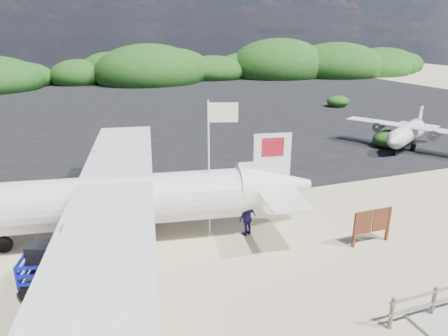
% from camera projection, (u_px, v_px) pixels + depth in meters
% --- Properties ---
extents(ground, '(160.00, 160.00, 0.00)m').
position_uv_depth(ground, '(228.00, 257.00, 14.69)').
color(ground, beige).
extents(asphalt_apron, '(90.00, 50.00, 0.04)m').
position_uv_depth(asphalt_apron, '(129.00, 111.00, 41.43)').
color(asphalt_apron, '#B2B2B2').
rests_on(asphalt_apron, ground).
extents(vegetation_band, '(124.00, 8.00, 4.40)m').
position_uv_depth(vegetation_band, '(110.00, 83.00, 63.72)').
color(vegetation_band, '#B2B2B2').
rests_on(vegetation_band, ground).
extents(baggage_cart, '(3.46, 2.45, 1.57)m').
position_uv_depth(baggage_cart, '(75.00, 287.00, 12.97)').
color(baggage_cart, '#0B15AB').
rests_on(baggage_cart, ground).
extents(flagpole, '(1.19, 0.78, 5.52)m').
position_uv_depth(flagpole, '(210.00, 235.00, 16.30)').
color(flagpole, white).
rests_on(flagpole, ground).
extents(signboard, '(1.80, 0.19, 1.48)m').
position_uv_depth(signboard, '(369.00, 243.00, 15.65)').
color(signboard, brown).
rests_on(signboard, ground).
extents(crew_a, '(0.79, 0.61, 1.93)m').
position_uv_depth(crew_a, '(128.00, 212.00, 16.10)').
color(crew_a, '#1C1550').
rests_on(crew_a, ground).
extents(crew_b, '(0.74, 0.59, 1.48)m').
position_uv_depth(crew_b, '(163.00, 193.00, 18.55)').
color(crew_b, '#1C1550').
rests_on(crew_b, ground).
extents(crew_c, '(0.94, 0.65, 1.48)m').
position_uv_depth(crew_c, '(247.00, 218.00, 16.09)').
color(crew_c, '#1C1550').
rests_on(crew_c, ground).
extents(aircraft_large, '(19.91, 19.91, 5.23)m').
position_uv_depth(aircraft_large, '(279.00, 113.00, 40.77)').
color(aircraft_large, '#B2B2B2').
rests_on(aircraft_large, ground).
extents(aircraft_small, '(9.62, 9.62, 2.54)m').
position_uv_depth(aircraft_small, '(39.00, 107.00, 43.86)').
color(aircraft_small, '#B2B2B2').
rests_on(aircraft_small, ground).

